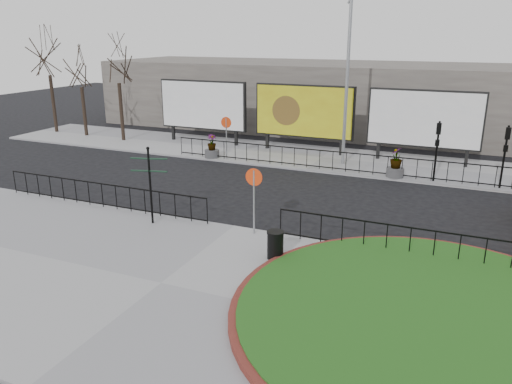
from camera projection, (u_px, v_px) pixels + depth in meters
The scene contains 24 objects.
ground at pixel (234, 228), 19.14m from camera, with size 90.00×90.00×0.00m, color black.
pavement_near at pixel (161, 285), 14.74m from camera, with size 30.00×10.00×0.12m, color gray.
pavement_far at pixel (322, 158), 29.62m from camera, with size 44.00×6.00×0.12m, color gray.
brick_edge at pixel (431, 318), 12.75m from camera, with size 10.40×10.40×0.18m, color maroon.
grass_lawn at pixel (431, 317), 12.74m from camera, with size 10.00×10.00×0.22m, color #144813.
railing_near_left at pixel (102, 195), 20.93m from camera, with size 10.00×0.10×1.10m, color black, non-canonical shape.
railing_near_right at pixel (410, 242), 16.22m from camera, with size 9.00×0.10×1.10m, color black, non-canonical shape.
railing_far at pixel (326, 160), 26.69m from camera, with size 18.00×0.10×1.10m, color black, non-canonical shape.
speed_sign_far at pixel (226, 129), 28.66m from camera, with size 0.64×0.07×2.47m.
speed_sign_near at pixel (254, 187), 17.83m from camera, with size 0.64×0.07×2.47m.
billboard_left at pixel (203, 105), 32.89m from camera, with size 6.20×0.31×4.10m.
billboard_mid at pixel (304, 112), 30.26m from camera, with size 6.20×0.31×4.10m.
billboard_right at pixel (424, 119), 27.63m from camera, with size 6.20×0.31×4.10m.
lamp_post at pixel (347, 79), 26.73m from camera, with size 0.74×0.18×9.23m.
signal_pole_a at pixel (437, 142), 24.22m from camera, with size 0.22×0.26×3.00m.
signal_pole_b at pixel (506, 147), 23.09m from camera, with size 0.22×0.26×3.00m.
tree_left at pixel (119, 88), 33.36m from camera, with size 2.00×2.00×7.00m, color #2D2119, non-canonical shape.
tree_mid at pixel (82, 92), 35.07m from camera, with size 2.00×2.00×6.20m, color #2D2119, non-canonical shape.
tree_far at pixel (51, 80), 36.17m from camera, with size 2.00×2.00×7.50m, color #2D2119, non-canonical shape.
building_backdrop at pixel (360, 98), 37.63m from camera, with size 40.00×10.00×5.00m, color slate.
fingerpost_sign at pixel (150, 178), 18.81m from camera, with size 1.41×0.59×3.03m.
litter_bin at pixel (275, 245), 16.19m from camera, with size 0.57×0.57×0.94m.
planter_a at pixel (212, 149), 29.41m from camera, with size 0.86×0.86×1.37m.
planter_c at pixel (396, 165), 25.40m from camera, with size 0.89×0.89×1.54m.
Camera 1 is at (7.80, -16.02, 7.16)m, focal length 35.00 mm.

